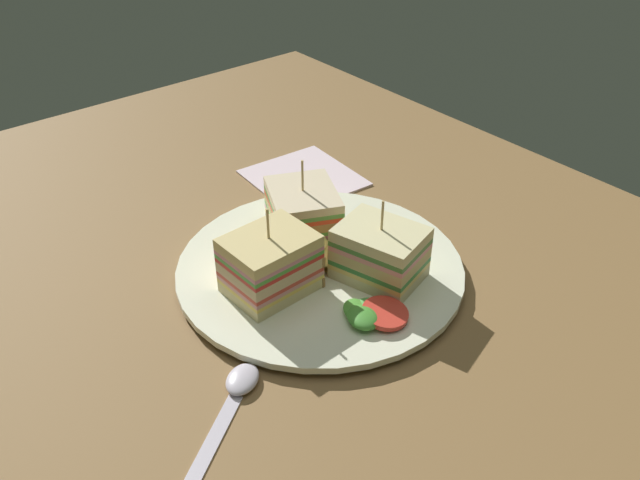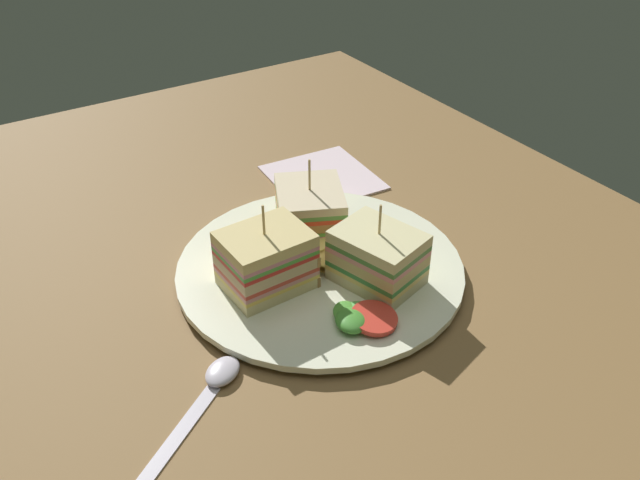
# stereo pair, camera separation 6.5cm
# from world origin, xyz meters

# --- Properties ---
(ground_plane) EXTENTS (1.10, 0.79, 0.02)m
(ground_plane) POSITION_xyz_m (0.00, 0.00, -0.01)
(ground_plane) COLOR olive
(plate) EXTENTS (0.29, 0.29, 0.01)m
(plate) POSITION_xyz_m (0.00, 0.00, 0.01)
(plate) COLOR white
(plate) RESTS_ON ground_plane
(sandwich_wedge_0) EXTENTS (0.07, 0.08, 0.09)m
(sandwich_wedge_0) POSITION_xyz_m (0.00, -0.06, 0.04)
(sandwich_wedge_0) COLOR beige
(sandwich_wedge_0) RESTS_ON plate
(sandwich_wedge_1) EXTENTS (0.09, 0.08, 0.09)m
(sandwich_wedge_1) POSITION_xyz_m (0.05, 0.03, 0.04)
(sandwich_wedge_1) COLOR beige
(sandwich_wedge_1) RESTS_ON plate
(sandwich_wedge_2) EXTENTS (0.10, 0.10, 0.09)m
(sandwich_wedge_2) POSITION_xyz_m (-0.06, 0.02, 0.04)
(sandwich_wedge_2) COLOR beige
(sandwich_wedge_2) RESTS_ON plate
(chip_pile) EXTENTS (0.07, 0.07, 0.02)m
(chip_pile) POSITION_xyz_m (-0.00, 0.00, 0.02)
(chip_pile) COLOR #DCB965
(chip_pile) RESTS_ON plate
(salad_garnish) EXTENTS (0.06, 0.06, 0.01)m
(salad_garnish) POSITION_xyz_m (0.09, -0.02, 0.02)
(salad_garnish) COLOR #55AE50
(salad_garnish) RESTS_ON plate
(spoon) EXTENTS (0.10, 0.14, 0.01)m
(spoon) POSITION_xyz_m (0.09, -0.16, 0.00)
(spoon) COLOR silver
(spoon) RESTS_ON ground_plane
(napkin) EXTENTS (0.14, 0.13, 0.01)m
(napkin) POSITION_xyz_m (-0.16, 0.11, 0.00)
(napkin) COLOR silver
(napkin) RESTS_ON ground_plane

